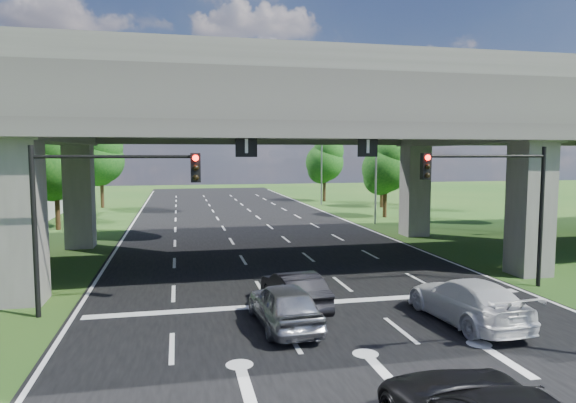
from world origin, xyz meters
name	(u,v)px	position (x,y,z in m)	size (l,w,h in m)	color
ground	(347,335)	(0.00, 0.00, 0.00)	(160.00, 160.00, 0.00)	#1F4917
road	(283,267)	(0.00, 10.00, 0.01)	(18.00, 120.00, 0.03)	black
overpass	(276,112)	(0.00, 12.00, 7.92)	(80.00, 15.00, 10.00)	#34312F
signal_right	(498,190)	(7.82, 3.94, 4.19)	(5.76, 0.54, 6.00)	black
signal_left	(100,197)	(-7.82, 3.94, 4.19)	(5.76, 0.54, 6.00)	black
streetlight_far	(372,152)	(10.10, 24.00, 5.85)	(3.38, 0.25, 10.00)	gray
streetlight_beyond	(318,152)	(10.10, 40.00, 5.85)	(3.38, 0.25, 10.00)	gray
tree_left_near	(56,166)	(-13.95, 26.00, 4.82)	(4.50, 4.50, 7.80)	black
tree_left_mid	(41,171)	(-16.95, 34.00, 4.17)	(3.91, 3.90, 6.76)	black
tree_left_far	(101,159)	(-12.95, 42.00, 5.14)	(4.80, 4.80, 8.32)	black
tree_right_near	(386,167)	(13.05, 28.00, 4.50)	(4.20, 4.20, 7.28)	black
tree_right_mid	(382,168)	(16.05, 36.00, 4.17)	(3.91, 3.90, 6.76)	black
tree_right_far	(325,161)	(12.05, 44.00, 4.82)	(4.50, 4.50, 7.80)	black
car_silver	(284,305)	(-1.80, 1.11, 0.77)	(1.75, 4.34, 1.48)	#94959A
car_dark	(294,290)	(-1.03, 3.00, 0.72)	(1.46, 4.18, 1.38)	black
car_white	(467,301)	(4.31, 0.27, 0.77)	(2.08, 5.13, 1.49)	silver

